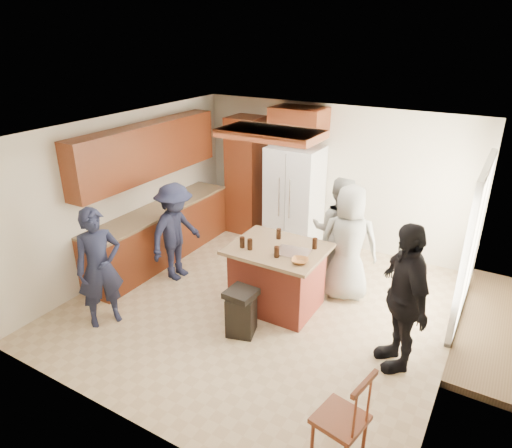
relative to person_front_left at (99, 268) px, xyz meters
The scene contains 12 objects.
person_front_left is the anchor object (origin of this frame).
person_behind_left 3.47m from the person_front_left, 49.85° to the left, with size 0.81×0.50×1.67m, color gray.
person_behind_right 3.39m from the person_front_left, 41.06° to the left, with size 0.84×0.55×1.72m, color gray.
person_side_right 3.76m from the person_front_left, 17.52° to the left, with size 1.06×0.54×1.80m, color black.
person_counter 1.44m from the person_front_left, 87.20° to the left, with size 1.01×0.47×1.56m, color #1A1E35.
left_cabinetry 1.90m from the person_front_left, 108.87° to the left, with size 0.64×3.00×2.30m.
back_wall_units 3.65m from the person_front_left, 85.24° to the left, with size 1.80×0.60×2.45m.
refrigerator 3.67m from the person_front_left, 72.87° to the left, with size 0.90×0.76×1.80m.
kitchen_island 2.37m from the person_front_left, 39.27° to the left, with size 1.28×1.03×0.93m.
island_items 2.43m from the person_front_left, 34.60° to the left, with size 1.03×0.67×0.15m.
trash_bin 1.92m from the person_front_left, 22.23° to the left, with size 0.42×0.42×0.63m.
spindle_chair 3.54m from the person_front_left, ahead, with size 0.49×0.49×0.99m.
Camera 1 is at (2.73, -4.84, 3.67)m, focal length 32.00 mm.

